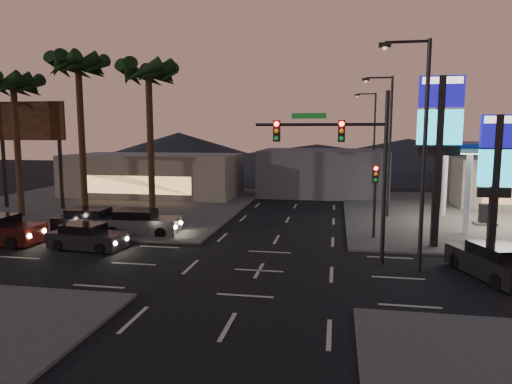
% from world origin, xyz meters
% --- Properties ---
extents(ground, '(140.00, 140.00, 0.00)m').
position_xyz_m(ground, '(0.00, 0.00, 0.00)').
color(ground, black).
rests_on(ground, ground).
extents(corner_lot_ne, '(24.00, 24.00, 0.12)m').
position_xyz_m(corner_lot_ne, '(16.00, 16.00, 0.06)').
color(corner_lot_ne, '#47443F').
rests_on(corner_lot_ne, ground).
extents(corner_lot_nw, '(24.00, 24.00, 0.12)m').
position_xyz_m(corner_lot_nw, '(-16.00, 16.00, 0.06)').
color(corner_lot_nw, '#47443F').
rests_on(corner_lot_nw, ground).
extents(pylon_sign_tall, '(2.20, 0.35, 9.00)m').
position_xyz_m(pylon_sign_tall, '(8.50, 5.50, 6.39)').
color(pylon_sign_tall, black).
rests_on(pylon_sign_tall, ground).
extents(pylon_sign_short, '(1.60, 0.35, 7.00)m').
position_xyz_m(pylon_sign_short, '(11.00, 4.50, 4.66)').
color(pylon_sign_short, black).
rests_on(pylon_sign_short, ground).
extents(traffic_signal_mast, '(6.10, 0.39, 8.00)m').
position_xyz_m(traffic_signal_mast, '(3.76, 1.99, 5.23)').
color(traffic_signal_mast, black).
rests_on(traffic_signal_mast, ground).
extents(pedestal_signal, '(0.32, 0.39, 4.30)m').
position_xyz_m(pedestal_signal, '(5.50, 6.98, 2.92)').
color(pedestal_signal, black).
rests_on(pedestal_signal, ground).
extents(streetlight_near, '(2.14, 0.25, 10.00)m').
position_xyz_m(streetlight_near, '(6.79, 1.00, 5.72)').
color(streetlight_near, black).
rests_on(streetlight_near, ground).
extents(streetlight_mid, '(2.14, 0.25, 10.00)m').
position_xyz_m(streetlight_mid, '(6.79, 14.00, 5.72)').
color(streetlight_mid, black).
rests_on(streetlight_mid, ground).
extents(streetlight_far, '(2.14, 0.25, 10.00)m').
position_xyz_m(streetlight_far, '(6.79, 28.00, 5.72)').
color(streetlight_far, black).
rests_on(streetlight_far, ground).
extents(palm_a, '(4.41, 4.41, 10.86)m').
position_xyz_m(palm_a, '(-9.00, 9.50, 9.43)').
color(palm_a, black).
rests_on(palm_a, ground).
extents(palm_b, '(4.41, 4.41, 11.46)m').
position_xyz_m(palm_b, '(-14.00, 9.50, 9.97)').
color(palm_b, black).
rests_on(palm_b, ground).
extents(palm_c, '(4.41, 4.41, 10.26)m').
position_xyz_m(palm_c, '(-19.00, 9.50, 8.88)').
color(palm_c, black).
rests_on(palm_c, ground).
extents(billboard, '(6.00, 0.30, 8.50)m').
position_xyz_m(billboard, '(-20.50, 13.00, 6.33)').
color(billboard, black).
rests_on(billboard, ground).
extents(building_far_west, '(16.00, 8.00, 4.00)m').
position_xyz_m(building_far_west, '(-14.00, 22.00, 2.00)').
color(building_far_west, '#726B5B').
rests_on(building_far_west, ground).
extents(building_far_mid, '(12.00, 9.00, 4.40)m').
position_xyz_m(building_far_mid, '(2.00, 26.00, 2.20)').
color(building_far_mid, '#4C4C51').
rests_on(building_far_mid, ground).
extents(hill_left, '(40.00, 40.00, 6.00)m').
position_xyz_m(hill_left, '(-25.00, 60.00, 3.00)').
color(hill_left, black).
rests_on(hill_left, ground).
extents(hill_right, '(50.00, 50.00, 5.00)m').
position_xyz_m(hill_right, '(15.00, 60.00, 2.50)').
color(hill_right, black).
rests_on(hill_right, ground).
extents(hill_center, '(60.00, 60.00, 4.00)m').
position_xyz_m(hill_center, '(0.00, 60.00, 2.00)').
color(hill_center, black).
rests_on(hill_center, ground).
extents(car_lane_a_front, '(4.22, 2.09, 1.33)m').
position_xyz_m(car_lane_a_front, '(-9.63, 2.23, 0.62)').
color(car_lane_a_front, black).
rests_on(car_lane_a_front, ground).
extents(car_lane_b_front, '(4.78, 2.30, 1.52)m').
position_xyz_m(car_lane_b_front, '(-8.28, 5.86, 0.70)').
color(car_lane_b_front, '#535456').
rests_on(car_lane_b_front, ground).
extents(car_lane_b_mid, '(4.78, 2.19, 1.53)m').
position_xyz_m(car_lane_b_mid, '(-11.31, 5.75, 0.71)').
color(car_lane_b_mid, black).
rests_on(car_lane_b_mid, ground).
extents(suv_station, '(3.19, 4.78, 1.48)m').
position_xyz_m(suv_station, '(10.02, 0.78, 0.69)').
color(suv_station, black).
rests_on(suv_station, ground).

